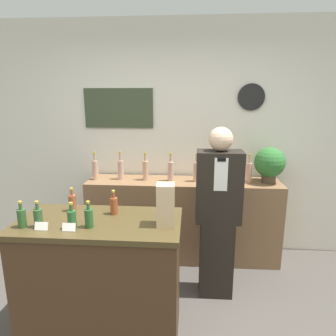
# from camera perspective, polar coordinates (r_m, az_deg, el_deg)

# --- Properties ---
(back_wall) EXTENTS (5.20, 0.09, 2.70)m
(back_wall) POSITION_cam_1_polar(r_m,az_deg,el_deg) (3.57, 0.27, 5.49)
(back_wall) COLOR silver
(back_wall) RESTS_ON ground_plane
(back_shelf) EXTENTS (2.16, 0.46, 0.93)m
(back_shelf) POSITION_cam_1_polar(r_m,az_deg,el_deg) (3.52, 2.86, -9.73)
(back_shelf) COLOR brown
(back_shelf) RESTS_ON ground_plane
(display_counter) EXTENTS (1.20, 0.60, 0.97)m
(display_counter) POSITION_cam_1_polar(r_m,az_deg,el_deg) (2.50, -12.43, -20.04)
(display_counter) COLOR #422B19
(display_counter) RESTS_ON ground_plane
(shopkeeper) EXTENTS (0.40, 0.25, 1.60)m
(shopkeeper) POSITION_cam_1_polar(r_m,az_deg,el_deg) (2.81, 9.46, -8.76)
(shopkeeper) COLOR black
(shopkeeper) RESTS_ON ground_plane
(potted_plant) EXTENTS (0.33, 0.33, 0.39)m
(potted_plant) POSITION_cam_1_polar(r_m,az_deg,el_deg) (3.42, 18.81, 0.87)
(potted_plant) COLOR #4C3D2D
(potted_plant) RESTS_ON back_shelf
(paper_bag) EXTENTS (0.13, 0.13, 0.30)m
(paper_bag) POSITION_cam_1_polar(r_m,az_deg,el_deg) (2.08, -0.45, -7.03)
(paper_bag) COLOR tan
(paper_bag) RESTS_ON display_counter
(price_card_left) EXTENTS (0.09, 0.02, 0.06)m
(price_card_left) POSITION_cam_1_polar(r_m,az_deg,el_deg) (2.22, -22.98, -10.18)
(price_card_left) COLOR white
(price_card_left) RESTS_ON display_counter
(price_card_right) EXTENTS (0.09, 0.02, 0.06)m
(price_card_right) POSITION_cam_1_polar(r_m,az_deg,el_deg) (2.14, -18.36, -10.65)
(price_card_right) COLOR white
(price_card_right) RESTS_ON display_counter
(counter_bottle_0) EXTENTS (0.06, 0.06, 0.19)m
(counter_bottle_0) POSITION_cam_1_polar(r_m,az_deg,el_deg) (2.30, -26.09, -8.47)
(counter_bottle_0) COLOR #2D5127
(counter_bottle_0) RESTS_ON display_counter
(counter_bottle_1) EXTENTS (0.06, 0.06, 0.19)m
(counter_bottle_1) POSITION_cam_1_polar(r_m,az_deg,el_deg) (2.26, -23.48, -8.63)
(counter_bottle_1) COLOR #2E502A
(counter_bottle_1) RESTS_ON display_counter
(counter_bottle_2) EXTENTS (0.06, 0.06, 0.19)m
(counter_bottle_2) POSITION_cam_1_polar(r_m,az_deg,el_deg) (2.47, -17.75, -6.25)
(counter_bottle_2) COLOR brown
(counter_bottle_2) RESTS_ON display_counter
(counter_bottle_3) EXTENTS (0.06, 0.06, 0.19)m
(counter_bottle_3) POSITION_cam_1_polar(r_m,az_deg,el_deg) (2.15, -17.83, -9.24)
(counter_bottle_3) COLOR #265528
(counter_bottle_3) RESTS_ON display_counter
(counter_bottle_4) EXTENTS (0.06, 0.06, 0.19)m
(counter_bottle_4) POSITION_cam_1_polar(r_m,az_deg,el_deg) (2.14, -14.84, -9.11)
(counter_bottle_4) COLOR #275226
(counter_bottle_4) RESTS_ON display_counter
(counter_bottle_5) EXTENTS (0.06, 0.06, 0.19)m
(counter_bottle_5) POSITION_cam_1_polar(r_m,az_deg,el_deg) (2.33, -10.27, -6.98)
(counter_bottle_5) COLOR brown
(counter_bottle_5) RESTS_ON display_counter
(shelf_bottle_0) EXTENTS (0.07, 0.07, 0.32)m
(shelf_bottle_0) POSITION_cam_1_polar(r_m,az_deg,el_deg) (3.48, -13.70, -0.24)
(shelf_bottle_0) COLOR tan
(shelf_bottle_0) RESTS_ON back_shelf
(shelf_bottle_1) EXTENTS (0.07, 0.07, 0.32)m
(shelf_bottle_1) POSITION_cam_1_polar(r_m,az_deg,el_deg) (3.43, -9.01, -0.21)
(shelf_bottle_1) COLOR tan
(shelf_bottle_1) RESTS_ON back_shelf
(shelf_bottle_2) EXTENTS (0.07, 0.07, 0.32)m
(shelf_bottle_2) POSITION_cam_1_polar(r_m,az_deg,el_deg) (3.37, -4.31, -0.32)
(shelf_bottle_2) COLOR tan
(shelf_bottle_2) RESTS_ON back_shelf
(shelf_bottle_3) EXTENTS (0.07, 0.07, 0.32)m
(shelf_bottle_3) POSITION_cam_1_polar(r_m,az_deg,el_deg) (3.32, 0.51, -0.49)
(shelf_bottle_3) COLOR tan
(shelf_bottle_3) RESTS_ON back_shelf
(shelf_bottle_4) EXTENTS (0.07, 0.07, 0.32)m
(shelf_bottle_4) POSITION_cam_1_polar(r_m,az_deg,el_deg) (3.32, 5.43, -0.57)
(shelf_bottle_4) COLOR tan
(shelf_bottle_4) RESTS_ON back_shelf
(shelf_bottle_5) EXTENTS (0.07, 0.07, 0.32)m
(shelf_bottle_5) POSITION_cam_1_polar(r_m,az_deg,el_deg) (3.36, 10.29, -0.55)
(shelf_bottle_5) COLOR tan
(shelf_bottle_5) RESTS_ON back_shelf
(shelf_bottle_6) EXTENTS (0.07, 0.07, 0.32)m
(shelf_bottle_6) POSITION_cam_1_polar(r_m,az_deg,el_deg) (3.38, 15.13, -0.72)
(shelf_bottle_6) COLOR tan
(shelf_bottle_6) RESTS_ON back_shelf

